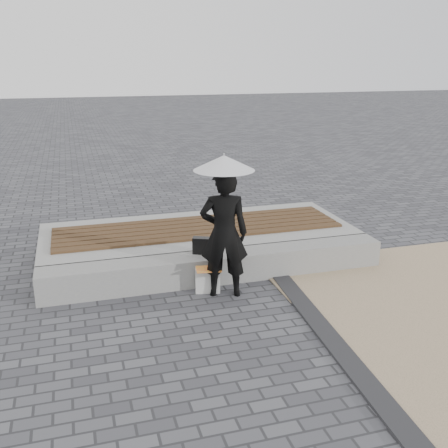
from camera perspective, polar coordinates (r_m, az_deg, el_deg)
The scene contains 10 objects.
ground at distance 6.28m, azimuth 3.47°, elevation -11.65°, with size 80.00×80.00×0.00m, color #525257.
edging_band at distance 6.16m, azimuth 11.84°, elevation -12.51°, with size 0.25×5.20×0.04m, color #28282B.
seating_ledge at distance 7.57m, azimuth -0.60°, elevation -4.64°, with size 5.00×0.45×0.40m, color gray.
timber_platform at distance 8.66m, azimuth -2.77°, elevation -1.75°, with size 5.00×2.00×0.40m, color #979792.
timber_decking at distance 8.59m, azimuth -2.79°, elevation -0.36°, with size 4.60×1.20×0.04m, color brown, non-canonical shape.
woman at distance 6.87m, azimuth 0.00°, elevation -1.05°, with size 0.63×0.42×1.73m, color black.
parasol at distance 6.63m, azimuth 0.00°, elevation 6.66°, with size 0.78×0.78×1.00m.
handbag at distance 7.46m, azimuth -2.11°, elevation -2.36°, with size 0.34×0.12×0.24m, color black.
canvas_tote at distance 7.19m, azimuth -1.78°, elevation -6.09°, with size 0.33×0.14×0.35m, color silver.
magazine at distance 7.08m, azimuth -1.69°, elevation -4.91°, with size 0.33×0.24×0.01m, color #FE493E.
Camera 1 is at (-1.90, -5.14, 3.07)m, focal length 42.10 mm.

